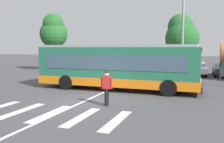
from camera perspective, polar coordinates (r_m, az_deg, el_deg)
The scene contains 14 objects.
ground_plane at distance 13.41m, azimuth -5.28°, elevation -6.84°, with size 160.00×160.00×0.00m, color #47474C.
city_transit_bus at distance 16.86m, azimuth 1.10°, elevation 1.15°, with size 11.07×2.79×3.06m.
pedestrian_crossing_street at distance 12.24m, azimuth -1.23°, elevation -3.39°, with size 0.58×0.41×1.72m.
parked_car_blue at distance 29.59m, azimuth -2.87°, elevation 1.39°, with size 2.05×4.59×1.35m.
parked_car_black at distance 28.57m, azimuth 2.24°, elevation 1.25°, with size 1.89×4.51×1.35m.
parked_car_red at distance 28.05m, azimuth 7.46°, elevation 1.13°, with size 1.90×4.51×1.35m.
parked_car_champagne at distance 27.63m, azimuth 12.98°, elevation 0.97°, with size 1.90×4.51×1.35m.
parked_car_white at distance 26.95m, azimuth 18.94°, elevation 0.71°, with size 1.96×4.55×1.35m.
parked_car_charcoal at distance 27.25m, azimuth 24.19°, elevation 0.57°, with size 1.89×4.51×1.35m.
twin_arm_street_lamp at distance 24.24m, azimuth 16.02°, elevation 10.86°, with size 4.37×0.32×8.44m.
background_tree_left at distance 32.11m, azimuth -13.29°, elevation 9.00°, with size 3.43×3.43×7.09m.
background_tree_right at distance 31.20m, azimuth 15.68°, elevation 8.10°, with size 4.01×4.01×6.91m.
crosswalk_painted_stripes at distance 11.24m, azimuth -14.02°, elevation -9.37°, with size 6.53×3.00×0.01m.
lane_center_line at distance 15.30m, azimuth -2.98°, elevation -5.28°, with size 0.16×24.00×0.01m, color silver.
Camera 1 is at (5.55, -11.87, 2.84)m, focal length 39.78 mm.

